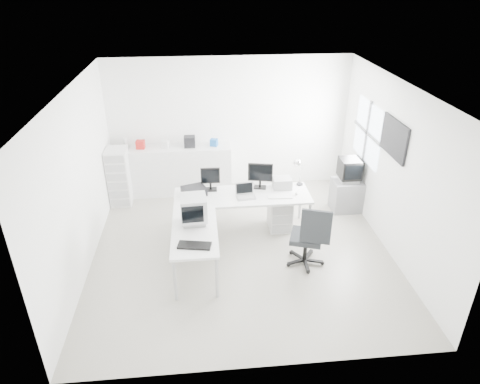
{
  "coord_description": "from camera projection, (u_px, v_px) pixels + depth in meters",
  "views": [
    {
      "loc": [
        -0.62,
        -6.07,
        4.32
      ],
      "look_at": [
        0.0,
        0.2,
        1.0
      ],
      "focal_mm": 32.0,
      "sensor_mm": 36.0,
      "label": 1
    }
  ],
  "objects": [
    {
      "name": "office_chair",
      "position": [
        306.0,
        234.0,
        6.81
      ],
      "size": [
        0.81,
        0.81,
        1.1
      ],
      "primitive_type": null,
      "rotation": [
        0.0,
        0.0,
        -0.33
      ],
      "color": "#282B2E",
      "rests_on": "floor"
    },
    {
      "name": "white_keyboard",
      "position": [
        280.0,
        197.0,
        7.48
      ],
      "size": [
        0.43,
        0.16,
        0.02
      ],
      "primitive_type": "cube",
      "rotation": [
        0.0,
        0.0,
        -0.07
      ],
      "color": "silver",
      "rests_on": "main_desk"
    },
    {
      "name": "wall_picture",
      "position": [
        394.0,
        138.0,
        6.83
      ],
      "size": [
        0.04,
        0.9,
        0.6
      ],
      "primitive_type": null,
      "color": "black",
      "rests_on": "right_wall"
    },
    {
      "name": "inkjet_printer",
      "position": [
        194.0,
        191.0,
        7.55
      ],
      "size": [
        0.48,
        0.43,
        0.14
      ],
      "primitive_type": "cube",
      "rotation": [
        0.0,
        0.0,
        0.34
      ],
      "color": "black",
      "rests_on": "main_desk"
    },
    {
      "name": "side_desk",
      "position": [
        196.0,
        251.0,
        6.7
      ],
      "size": [
        0.7,
        1.4,
        0.75
      ],
      "primitive_type": null,
      "color": "silver",
      "rests_on": "floor"
    },
    {
      "name": "clutter_box_a",
      "position": [
        140.0,
        145.0,
        8.71
      ],
      "size": [
        0.18,
        0.16,
        0.17
      ],
      "primitive_type": "cube",
      "rotation": [
        0.0,
        0.0,
        -0.1
      ],
      "color": "red",
      "rests_on": "sideboard"
    },
    {
      "name": "right_wall",
      "position": [
        393.0,
        169.0,
        6.98
      ],
      "size": [
        0.02,
        5.0,
        2.8
      ],
      "primitive_type": "cube",
      "color": "white",
      "rests_on": "floor"
    },
    {
      "name": "white_mouse",
      "position": [
        296.0,
        194.0,
        7.55
      ],
      "size": [
        0.06,
        0.06,
        0.06
      ],
      "primitive_type": "sphere",
      "color": "silver",
      "rests_on": "main_desk"
    },
    {
      "name": "black_keyboard",
      "position": [
        194.0,
        245.0,
        6.16
      ],
      "size": [
        0.51,
        0.28,
        0.03
      ],
      "primitive_type": "cube",
      "rotation": [
        0.0,
        0.0,
        -0.19
      ],
      "color": "black",
      "rests_on": "side_desk"
    },
    {
      "name": "laser_printer",
      "position": [
        282.0,
        183.0,
        7.78
      ],
      "size": [
        0.34,
        0.29,
        0.19
      ],
      "primitive_type": "cube",
      "rotation": [
        0.0,
        0.0,
        -0.01
      ],
      "color": "#9D9D9D",
      "rests_on": "main_desk"
    },
    {
      "name": "lcd_monitor_small",
      "position": [
        210.0,
        179.0,
        7.64
      ],
      "size": [
        0.34,
        0.2,
        0.43
      ],
      "primitive_type": null,
      "rotation": [
        0.0,
        0.0,
        -0.02
      ],
      "color": "black",
      "rests_on": "main_desk"
    },
    {
      "name": "main_desk",
      "position": [
        242.0,
        213.0,
        7.74
      ],
      "size": [
        2.4,
        0.8,
        0.75
      ],
      "primitive_type": null,
      "color": "silver",
      "rests_on": "floor"
    },
    {
      "name": "clutter_box_d",
      "position": [
        214.0,
        142.0,
        8.84
      ],
      "size": [
        0.18,
        0.17,
        0.14
      ],
      "primitive_type": "cube",
      "rotation": [
        0.0,
        0.0,
        -0.36
      ],
      "color": "#1758A7",
      "rests_on": "sideboard"
    },
    {
      "name": "window",
      "position": [
        367.0,
        132.0,
        7.94
      ],
      "size": [
        0.02,
        1.2,
        1.1
      ],
      "primitive_type": null,
      "color": "white",
      "rests_on": "right_wall"
    },
    {
      "name": "ceiling",
      "position": [
        241.0,
        87.0,
        6.11
      ],
      "size": [
        5.0,
        5.0,
        0.01
      ],
      "primitive_type": "cube",
      "color": "white",
      "rests_on": "back_wall"
    },
    {
      "name": "clutter_box_b",
      "position": [
        165.0,
        144.0,
        8.75
      ],
      "size": [
        0.18,
        0.17,
        0.15
      ],
      "primitive_type": "cube",
      "rotation": [
        0.0,
        0.0,
        -0.29
      ],
      "color": "silver",
      "rests_on": "sideboard"
    },
    {
      "name": "drawer_pedestal",
      "position": [
        280.0,
        213.0,
        7.88
      ],
      "size": [
        0.4,
        0.5,
        0.6
      ],
      "primitive_type": "cube",
      "color": "silver",
      "rests_on": "floor"
    },
    {
      "name": "left_wall",
      "position": [
        79.0,
        182.0,
        6.55
      ],
      "size": [
        0.02,
        5.0,
        2.8
      ],
      "primitive_type": "cube",
      "color": "white",
      "rests_on": "floor"
    },
    {
      "name": "lcd_monitor_large",
      "position": [
        260.0,
        176.0,
        7.71
      ],
      "size": [
        0.47,
        0.27,
        0.46
      ],
      "primitive_type": null,
      "rotation": [
        0.0,
        0.0,
        -0.21
      ],
      "color": "black",
      "rests_on": "main_desk"
    },
    {
      "name": "sideboard",
      "position": [
        182.0,
        170.0,
        9.06
      ],
      "size": [
        2.07,
        0.52,
        1.04
      ],
      "primitive_type": "cube",
      "color": "silver",
      "rests_on": "floor"
    },
    {
      "name": "filing_cabinet",
      "position": [
        119.0,
        177.0,
        8.6
      ],
      "size": [
        0.41,
        0.49,
        1.18
      ],
      "primitive_type": "cube",
      "color": "silver",
      "rests_on": "floor"
    },
    {
      "name": "tv_cabinet",
      "position": [
        347.0,
        195.0,
        8.48
      ],
      "size": [
        0.58,
        0.47,
        0.63
      ],
      "primitive_type": "cube",
      "color": "slate",
      "rests_on": "floor"
    },
    {
      "name": "crt_tv",
      "position": [
        350.0,
        170.0,
        8.22
      ],
      "size": [
        0.5,
        0.48,
        0.45
      ],
      "primitive_type": null,
      "color": "black",
      "rests_on": "tv_cabinet"
    },
    {
      "name": "back_wall",
      "position": [
        229.0,
        124.0,
        8.96
      ],
      "size": [
        5.0,
        0.02,
        2.8
      ],
      "primitive_type": "cube",
      "color": "white",
      "rests_on": "floor"
    },
    {
      "name": "clutter_box_c",
      "position": [
        190.0,
        142.0,
        8.78
      ],
      "size": [
        0.23,
        0.21,
        0.22
      ],
      "primitive_type": "cube",
      "rotation": [
        0.0,
        0.0,
        -0.03
      ],
      "color": "black",
      "rests_on": "sideboard"
    },
    {
      "name": "floor",
      "position": [
        241.0,
        248.0,
        7.41
      ],
      "size": [
        5.0,
        5.0,
        0.01
      ],
      "primitive_type": "cube",
      "color": "beige",
      "rests_on": "ground"
    },
    {
      "name": "crt_monitor",
      "position": [
        194.0,
        209.0,
        6.63
      ],
      "size": [
        0.46,
        0.46,
        0.5
      ],
      "primitive_type": null,
      "rotation": [
        0.0,
        0.0,
        0.06
      ],
      "color": "#B7B7BA",
      "rests_on": "side_desk"
    },
    {
      "name": "desk_lamp",
      "position": [
        300.0,
        173.0,
        7.81
      ],
      "size": [
        0.16,
        0.16,
        0.47
      ],
      "primitive_type": null,
      "rotation": [
        0.0,
        0.0,
        0.0
      ],
      "color": "silver",
      "rests_on": "main_desk"
    },
    {
      "name": "laptop",
      "position": [
        246.0,
        192.0,
        7.43
      ],
      "size": [
        0.36,
        0.37,
        0.22
      ],
      "primitive_type": null,
      "rotation": [
        0.0,
        0.0,
        0.11
      ],
      "color": "#B7B7BA",
      "rests_on": "main_desk"
    },
    {
      "name": "clutter_bottle",
      "position": [
        126.0,
        143.0,
        8.7
      ],
      "size": [
        0.07,
        0.07,
        0.22
      ],
      "primitive_type": "cylinder",
      "color": "silver",
      "rests_on": "sideboard"
    }
  ]
}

